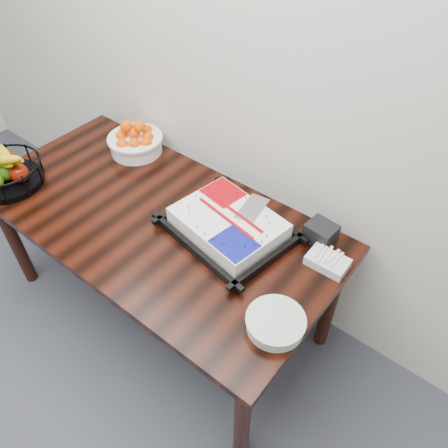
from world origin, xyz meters
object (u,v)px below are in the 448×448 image
Objects in this scene: tangerine_bowl at (135,139)px; plate_stack at (275,323)px; napkin_box at (321,233)px; cake_tray at (228,225)px; fruit_basket at (5,171)px; table at (155,227)px.

tangerine_bowl is 1.34× the size of plate_stack.
plate_stack is 0.51m from napkin_box.
tangerine_bowl reaches higher than cake_tray.
cake_tray is at bearing -147.77° from napkin_box.
napkin_box is at bearing 100.69° from plate_stack.
fruit_basket is at bearing -156.28° from napkin_box.
fruit_basket is at bearing -116.33° from tangerine_bowl.
cake_tray is (0.36, 0.13, 0.14)m from table.
napkin_box is (1.44, 0.63, -0.03)m from fruit_basket.
plate_stack is 1.79× the size of napkin_box.
tangerine_bowl is (-0.80, 0.19, 0.03)m from cake_tray.
plate_stack is at bearing -79.31° from napkin_box.
cake_tray is 1.94× the size of tangerine_bowl.
fruit_basket is 2.86× the size of napkin_box.
tangerine_bowl is 1.14m from napkin_box.
fruit_basket is (-0.30, -0.60, -0.00)m from tangerine_bowl.
plate_stack is at bearing -11.01° from table.
table is 0.79m from napkin_box.
cake_tray is at bearing 20.74° from fruit_basket.
plate_stack is (1.53, 0.13, -0.05)m from fruit_basket.
table is 0.82m from plate_stack.
table is 8.00× the size of plate_stack.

